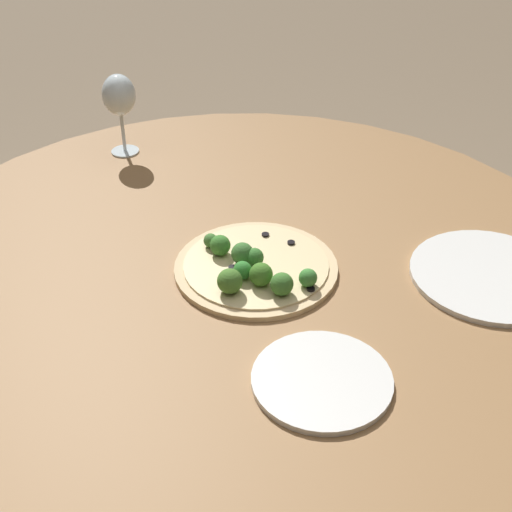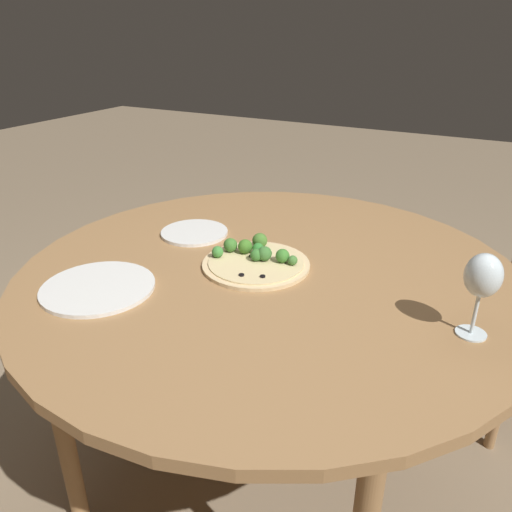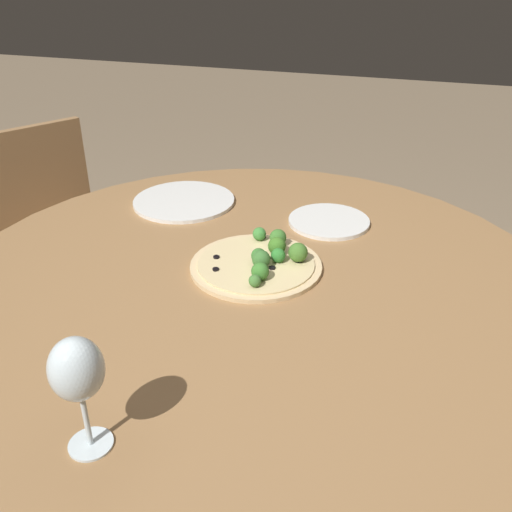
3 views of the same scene
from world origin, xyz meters
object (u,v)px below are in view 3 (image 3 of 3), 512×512
at_px(pizza, 261,262).
at_px(plate_near, 184,201).
at_px(plate_far, 329,221).
at_px(wine_glass, 77,372).
at_px(chair, 60,235).

relative_size(pizza, plate_near, 1.05).
relative_size(pizza, plate_far, 1.40).
bearing_deg(plate_far, wine_glass, 77.69).
height_order(pizza, plate_near, pizza).
bearing_deg(pizza, wine_glass, 81.70).
distance_m(chair, wine_glass, 1.43).
distance_m(chair, pizza, 1.10).
xyz_separation_m(pizza, plate_far, (-0.10, -0.27, -0.01)).
bearing_deg(plate_near, chair, -20.80).
height_order(pizza, plate_far, pizza).
bearing_deg(plate_near, wine_glass, 105.09).
xyz_separation_m(chair, plate_far, (-1.02, 0.24, 0.31)).
bearing_deg(pizza, plate_far, -110.23).
xyz_separation_m(pizza, wine_glass, (0.08, 0.56, 0.12)).
bearing_deg(wine_glass, chair, -51.72).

